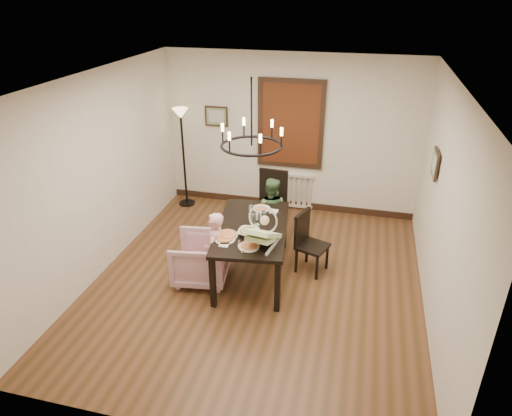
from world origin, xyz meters
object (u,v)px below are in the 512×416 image
at_px(elderly_woman, 215,257).
at_px(drinking_glass, 254,219).
at_px(chair_right, 313,243).
at_px(seated_man, 271,217).
at_px(floor_lamp, 184,159).
at_px(chair_far, 270,205).
at_px(dining_table, 252,232).
at_px(baby_bouncer, 262,232).
at_px(armchair, 200,259).

relative_size(elderly_woman, drinking_glass, 6.76).
relative_size(chair_right, seated_man, 0.97).
bearing_deg(floor_lamp, chair_right, -32.62).
bearing_deg(seated_man, chair_far, -72.18).
xyz_separation_m(dining_table, baby_bouncer, (0.24, -0.44, 0.27)).
height_order(armchair, elderly_woman, elderly_woman).
bearing_deg(dining_table, seated_man, 78.16).
bearing_deg(chair_right, drinking_glass, 124.93).
bearing_deg(chair_far, dining_table, -85.44).
relative_size(armchair, baby_bouncer, 1.32).
relative_size(dining_table, elderly_woman, 1.92).
height_order(dining_table, armchair, dining_table).
bearing_deg(drinking_glass, chair_right, 15.45).
bearing_deg(armchair, drinking_glass, 110.73).
bearing_deg(floor_lamp, baby_bouncer, -49.92).
distance_m(chair_far, drinking_glass, 1.17).
distance_m(drinking_glass, floor_lamp, 2.61).
height_order(chair_right, elderly_woman, elderly_woman).
height_order(seated_man, drinking_glass, seated_man).
bearing_deg(dining_table, chair_right, 12.72).
xyz_separation_m(chair_right, armchair, (-1.49, -0.60, -0.12)).
height_order(chair_right, baby_bouncer, baby_bouncer).
distance_m(dining_table, floor_lamp, 2.67).
bearing_deg(armchair, seated_man, 140.46).
bearing_deg(floor_lamp, dining_table, -47.78).
height_order(seated_man, floor_lamp, floor_lamp).
bearing_deg(dining_table, baby_bouncer, -68.84).
relative_size(chair_far, chair_right, 1.19).
height_order(armchair, drinking_glass, drinking_glass).
height_order(baby_bouncer, drinking_glass, baby_bouncer).
relative_size(dining_table, chair_far, 1.64).
height_order(chair_right, armchair, chair_right).
bearing_deg(armchair, elderly_woman, 59.79).
bearing_deg(elderly_woman, baby_bouncer, 82.88).
bearing_deg(baby_bouncer, chair_right, 61.98).
xyz_separation_m(armchair, drinking_glass, (0.68, 0.37, 0.52)).
distance_m(dining_table, chair_far, 1.21).
height_order(elderly_woman, baby_bouncer, baby_bouncer).
relative_size(armchair, floor_lamp, 0.41).
bearing_deg(armchair, chair_far, 148.16).
bearing_deg(elderly_woman, seated_man, 156.63).
relative_size(baby_bouncer, drinking_glass, 4.09).
distance_m(armchair, drinking_glass, 0.93).
bearing_deg(dining_table, chair_far, 82.96).
xyz_separation_m(chair_far, baby_bouncer, (0.26, -1.65, 0.43)).
height_order(chair_far, seated_man, chair_far).
distance_m(chair_right, floor_lamp, 3.13).
distance_m(chair_right, armchair, 1.61).
relative_size(seated_man, drinking_glass, 6.81).
height_order(chair_right, floor_lamp, floor_lamp).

